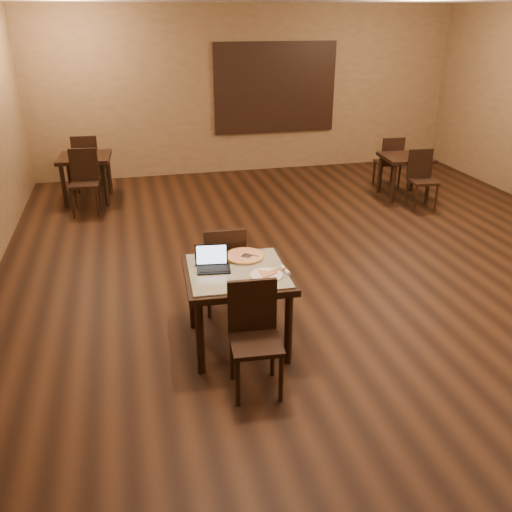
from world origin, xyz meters
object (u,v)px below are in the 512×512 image
object	(u,v)px
other_table_a_chair_far	(390,159)
other_table_b	(85,164)
chair_main_far	(224,265)
pizza_pan	(244,257)
chair_main_near	(254,330)
tiled_table	(237,280)
laptop	(213,262)
other_table_a	(405,163)
other_table_b_chair_near	(85,178)
other_table_a_chair_near	(421,176)
other_table_b_chair_far	(87,160)

from	to	relation	value
other_table_a_chair_far	other_table_b	world-z (taller)	other_table_a_chair_far
chair_main_far	pizza_pan	distance (m)	0.46
chair_main_near	tiled_table	bearing A→B (deg)	94.66
tiled_table	pizza_pan	bearing A→B (deg)	66.16
other_table_a_chair_far	other_table_b	size ratio (longest dim) A/B	1.06
other_table_a_chair_far	laptop	bearing A→B (deg)	52.07
laptop	other_table_b	bearing A→B (deg)	112.92
chair_main_far	other_table_b	xyz separation A→B (m)	(-1.50, 4.12, 0.09)
tiled_table	laptop	bearing A→B (deg)	157.00
other_table_a	other_table_b_chair_near	size ratio (longest dim) A/B	0.83
other_table_a_chair_far	other_table_b	bearing A→B (deg)	-1.01
pizza_pan	other_table_a	bearing A→B (deg)	44.86
laptop	other_table_b_chair_near	world-z (taller)	other_table_b_chair_near
tiled_table	other_table_a_chair_near	bearing A→B (deg)	44.10
other_table_a_chair_far	other_table_a	bearing A→B (deg)	95.32
other_table_a_chair_near	other_table_b_chair_near	distance (m)	5.20
tiled_table	other_table_a	xyz separation A→B (m)	(3.60, 3.71, -0.08)
tiled_table	other_table_a	bearing A→B (deg)	48.53
other_table_b_chair_near	chair_main_near	bearing A→B (deg)	-68.61
chair_main_far	other_table_a_chair_near	distance (m)	4.43
chair_main_near	other_table_b_chair_near	world-z (taller)	other_table_b_chair_near
chair_main_near	other_table_a_chair_far	xyz separation A→B (m)	(3.59, 4.85, -0.01)
chair_main_far	laptop	world-z (taller)	laptop
other_table_b_chair_far	laptop	bearing A→B (deg)	108.08
pizza_pan	other_table_b	size ratio (longest dim) A/B	0.43
tiled_table	chair_main_far	xyz separation A→B (m)	(-0.00, 0.62, -0.13)
pizza_pan	other_table_a_chair_near	size ratio (longest dim) A/B	0.41
chair_main_near	laptop	distance (m)	0.80
other_table_a	other_table_a_chair_far	bearing A→B (deg)	95.32
tiled_table	other_table_b_chair_far	bearing A→B (deg)	108.58
pizza_pan	other_table_b	world-z (taller)	pizza_pan
other_table_a_chair_far	pizza_pan	bearing A→B (deg)	53.57
chair_main_far	other_table_a_chair_far	size ratio (longest dim) A/B	1.04
pizza_pan	chair_main_far	bearing A→B (deg)	108.12
chair_main_near	other_table_a_chair_far	distance (m)	6.04
chair_main_far	laptop	xyz separation A→B (m)	(-0.20, -0.52, 0.28)
other_table_a	other_table_b_chair_far	size ratio (longest dim) A/B	0.83
laptop	other_table_a_chair_far	world-z (taller)	laptop
pizza_pan	other_table_a_chair_far	xyz separation A→B (m)	(3.48, 3.99, -0.26)
laptop	other_table_a	world-z (taller)	laptop
laptop	other_table_b	xyz separation A→B (m)	(-1.30, 4.64, -0.19)
other_table_a	tiled_table	bearing A→B (deg)	-129.58
chair_main_near	other_table_a	distance (m)	5.63
chair_main_far	other_table_a_chair_far	bearing A→B (deg)	-132.45
other_table_a	other_table_b_chair_far	bearing A→B (deg)	167.28
other_table_b	other_table_b_chair_far	world-z (taller)	other_table_b_chair_far
other_table_b	other_table_b_chair_far	bearing A→B (deg)	94.60
pizza_pan	tiled_table	bearing A→B (deg)	-116.57
chair_main_far	other_table_b_chair_near	bearing A→B (deg)	-64.81
chair_main_near	other_table_a	xyz separation A→B (m)	(3.60, 4.33, 0.06)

